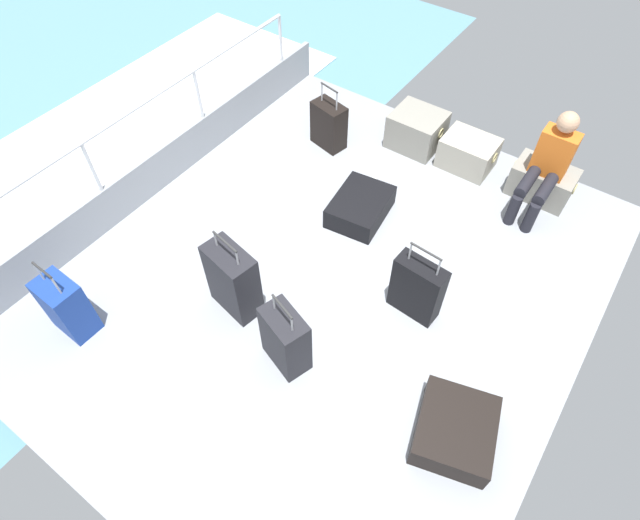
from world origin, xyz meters
The scene contains 15 objects.
ground_plane centered at (0.00, 0.00, -0.03)m, with size 4.40×5.20×0.06m, color gray.
gunwale_port centered at (-2.17, 0.00, 0.23)m, with size 0.06×5.20×0.45m, color gray.
railing_port centered at (-2.17, 0.00, 0.78)m, with size 0.04×4.20×1.02m.
sea_wake centered at (-3.60, 0.00, -0.34)m, with size 12.00×12.00×0.01m.
cargo_crate_0 centered at (-0.30, 2.13, 0.20)m, with size 0.59×0.50×0.41m.
cargo_crate_1 centered at (0.34, 2.14, 0.17)m, with size 0.60×0.44×0.35m.
cargo_crate_2 centered at (1.16, 2.16, 0.18)m, with size 0.65×0.39×0.35m.
passenger_seated centered at (1.16, 1.98, 0.54)m, with size 0.34×0.66×1.05m.
suitcase_0 centered at (1.59, -0.71, 0.12)m, with size 0.70×0.75×0.24m.
suitcase_1 centered at (-1.11, 1.56, 0.27)m, with size 0.42×0.30×0.75m.
suitcase_2 centered at (-0.21, 0.82, 0.12)m, with size 0.58×0.72×0.23m.
suitcase_3 centered at (-0.51, -0.73, 0.35)m, with size 0.49×0.33×0.86m.
suitcase_5 centered at (-1.49, -1.70, 0.29)m, with size 0.37×0.27×0.80m.
suitcase_6 centered at (0.18, -0.91, 0.30)m, with size 0.45×0.35×0.78m.
suitcase_7 centered at (0.79, 0.12, 0.31)m, with size 0.45×0.21×0.81m.
Camera 1 is at (1.60, -2.44, 3.90)m, focal length 29.36 mm.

